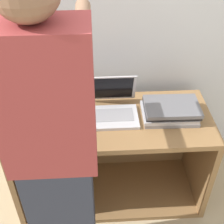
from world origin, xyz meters
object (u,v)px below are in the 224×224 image
(laptop_open, at_px, (111,108))
(laptop_stack_right, at_px, (170,111))
(laptop_stack_left, at_px, (52,116))
(person, at_px, (54,155))

(laptop_open, xyz_separation_m, laptop_stack_right, (0.37, -0.05, -0.00))
(laptop_stack_left, height_order, person, person)
(laptop_open, relative_size, laptop_stack_right, 0.95)
(laptop_stack_right, xyz_separation_m, person, (-0.66, -0.47, 0.14))
(laptop_stack_right, bearing_deg, laptop_open, 172.06)
(person, bearing_deg, laptop_stack_right, 35.28)
(laptop_stack_left, distance_m, laptop_stack_right, 0.73)
(laptop_open, bearing_deg, laptop_stack_left, -172.04)
(laptop_stack_left, bearing_deg, laptop_open, 7.96)
(laptop_stack_right, height_order, person, person)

